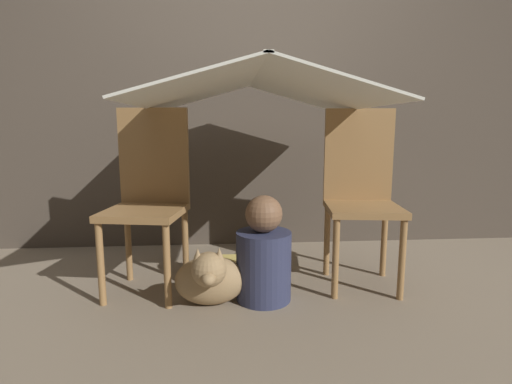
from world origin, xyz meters
name	(u,v)px	position (x,y,z in m)	size (l,w,h in m)	color
ground_plane	(259,306)	(0.00, 0.00, 0.00)	(8.80, 8.80, 0.00)	gray
wall_back	(247,80)	(0.00, 1.14, 1.25)	(7.00, 0.05, 2.50)	#4C4238
chair_left	(149,193)	(-0.59, 0.30, 0.55)	(0.46, 0.46, 1.01)	olive
chair_right	(361,190)	(0.61, 0.30, 0.55)	(0.45, 0.45, 1.01)	olive
sheet_canopy	(256,89)	(0.00, 0.22, 1.10)	(1.21, 1.24, 0.18)	silver
person_front	(264,256)	(0.03, 0.09, 0.24)	(0.29, 0.29, 0.56)	#2D3351
dog	(210,278)	(-0.25, 0.01, 0.16)	(0.36, 0.35, 0.34)	#9E7F56
floor_cushion	(220,269)	(-0.20, 0.42, 0.05)	(0.33, 0.26, 0.10)	#E5CC66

